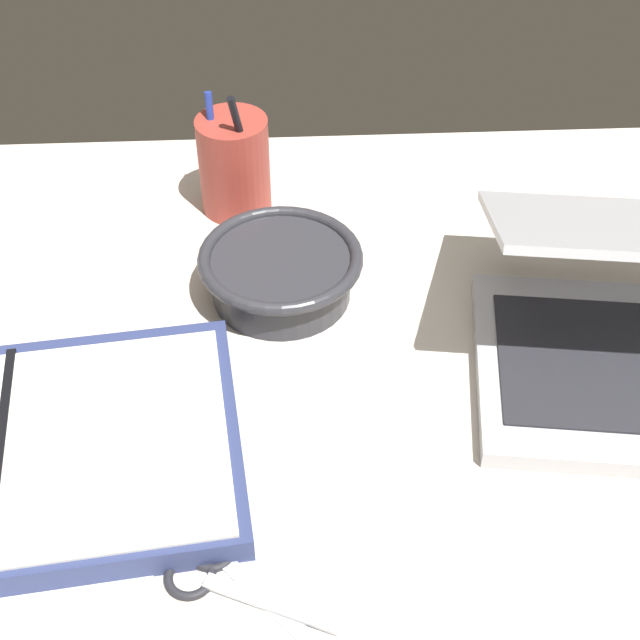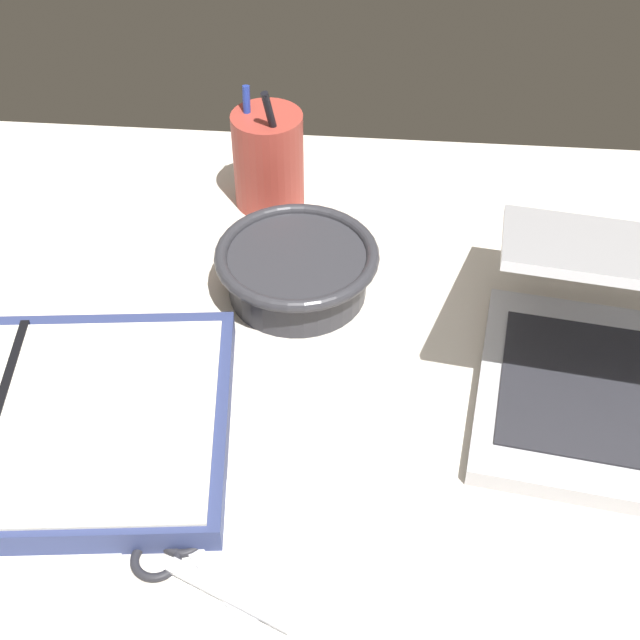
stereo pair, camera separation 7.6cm
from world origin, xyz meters
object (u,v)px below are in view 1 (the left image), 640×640
Objects in this scene: planner at (3,462)px; scissors at (219,573)px; pen_cup at (234,165)px; bowl at (281,271)px.

planner is 20.51cm from scissors.
scissors is (17.67, -10.35, -1.10)cm from planner.
pen_cup is 0.37× the size of planner.
pen_cup is at bearing 56.72° from planner.
pen_cup is 40.70cm from planner.
pen_cup reaches higher than bowl.
pen_cup is (-4.71, 15.18, 2.51)cm from bowl.
bowl is at bearing 116.32° from scissors.
bowl is 16.09cm from pen_cup.
planner is at bearing -137.41° from bowl.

